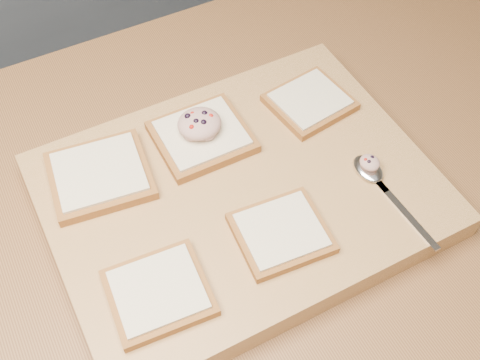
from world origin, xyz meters
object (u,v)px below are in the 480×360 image
object	(u,v)px
tuna_salad_dollop	(199,123)
spoon	(374,175)
bread_far_center	(202,136)
cutting_board	(240,195)

from	to	relation	value
tuna_salad_dollop	spoon	world-z (taller)	tuna_salad_dollop
bread_far_center	spoon	xyz separation A→B (m)	(0.18, -0.17, -0.00)
bread_far_center	spoon	size ratio (longest dim) A/B	0.75
bread_far_center	spoon	distance (m)	0.24
cutting_board	spoon	world-z (taller)	spoon
cutting_board	tuna_salad_dollop	bearing A→B (deg)	96.18
bread_far_center	tuna_salad_dollop	bearing A→B (deg)	105.24
tuna_salad_dollop	bread_far_center	bearing A→B (deg)	-74.76
spoon	tuna_salad_dollop	bearing A→B (deg)	135.96
tuna_salad_dollop	cutting_board	bearing A→B (deg)	-83.82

